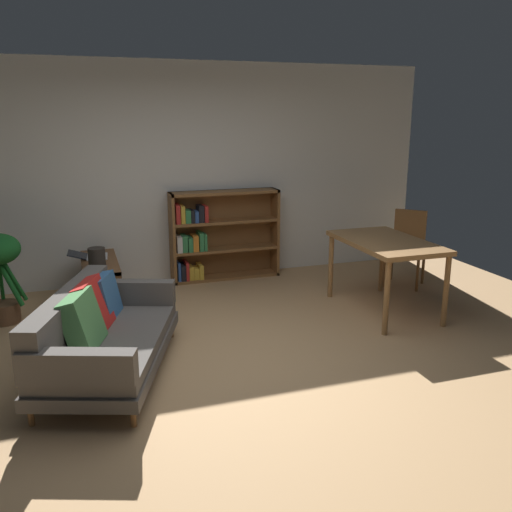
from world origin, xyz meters
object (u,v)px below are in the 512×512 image
(media_console, at_px, (101,283))
(desk_speaker, at_px, (97,258))
(open_laptop, at_px, (90,256))
(dining_table, at_px, (386,248))
(dining_chair_near, at_px, (407,243))
(bookshelf, at_px, (216,236))
(fabric_couch, at_px, (99,333))

(media_console, xyz_separation_m, desk_speaker, (-0.03, -0.32, 0.37))
(open_laptop, bearing_deg, desk_speaker, -83.21)
(dining_table, relative_size, dining_chair_near, 1.40)
(dining_table, bearing_deg, bookshelf, 128.34)
(fabric_couch, bearing_deg, dining_chair_near, 19.38)
(media_console, xyz_separation_m, dining_chair_near, (3.65, -0.42, 0.29))
(fabric_couch, relative_size, dining_table, 1.45)
(desk_speaker, xyz_separation_m, bookshelf, (1.52, 0.91, -0.06))
(dining_chair_near, relative_size, bookshelf, 0.66)
(bookshelf, bearing_deg, media_console, -158.31)
(desk_speaker, xyz_separation_m, dining_chair_near, (3.69, -0.10, -0.09))
(media_console, bearing_deg, desk_speaker, -96.00)
(fabric_couch, relative_size, media_console, 1.76)
(dining_table, xyz_separation_m, bookshelf, (-1.40, 1.77, -0.14))
(dining_chair_near, distance_m, bookshelf, 2.40)
(dining_chair_near, bearing_deg, dining_table, -135.79)
(fabric_couch, bearing_deg, dining_table, 10.74)
(media_console, bearing_deg, dining_chair_near, -6.56)
(dining_chair_near, bearing_deg, bookshelf, 155.07)
(fabric_couch, relative_size, open_laptop, 4.24)
(dining_chair_near, bearing_deg, desk_speaker, 178.41)
(fabric_couch, bearing_deg, desk_speaker, 87.34)
(media_console, bearing_deg, fabric_couch, -93.27)
(open_laptop, bearing_deg, bookshelf, 15.22)
(open_laptop, bearing_deg, fabric_couch, -90.27)
(dining_chair_near, bearing_deg, media_console, 173.44)
(desk_speaker, bearing_deg, dining_chair_near, -1.59)
(desk_speaker, bearing_deg, media_console, 84.00)
(media_console, distance_m, open_laptop, 0.34)
(open_laptop, height_order, bookshelf, bookshelf)
(open_laptop, bearing_deg, dining_chair_near, -8.84)
(dining_chair_near, bearing_deg, open_laptop, 171.16)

